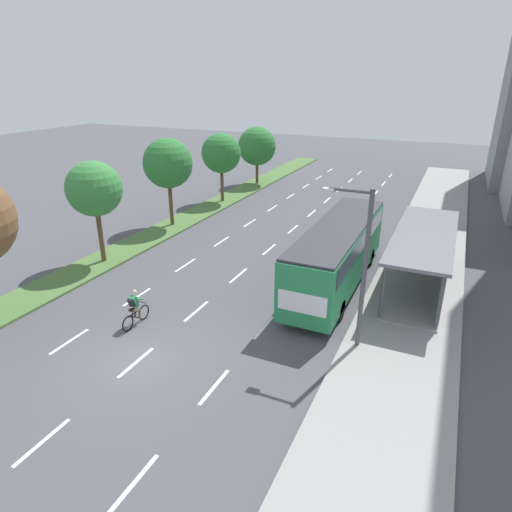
{
  "coord_description": "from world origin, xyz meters",
  "views": [
    {
      "loc": [
        10.2,
        -11.03,
        10.34
      ],
      "look_at": [
        0.92,
        9.2,
        1.2
      ],
      "focal_mm": 30.81,
      "sensor_mm": 36.0,
      "label": 1
    }
  ],
  "objects_px": {
    "median_tree_fifth": "(257,146)",
    "streetlight": "(361,260)",
    "bus": "(338,249)",
    "median_tree_fourth": "(221,153)",
    "median_tree_third": "(168,164)",
    "bus_shelter": "(428,255)",
    "median_tree_second": "(94,189)",
    "cyclist": "(135,309)"
  },
  "relations": [
    {
      "from": "streetlight",
      "to": "median_tree_second",
      "type": "bearing_deg",
      "value": 170.56
    },
    {
      "from": "streetlight",
      "to": "cyclist",
      "type": "bearing_deg",
      "value": -165.61
    },
    {
      "from": "bus_shelter",
      "to": "streetlight",
      "type": "distance_m",
      "value": 7.52
    },
    {
      "from": "bus",
      "to": "median_tree_second",
      "type": "height_order",
      "value": "median_tree_second"
    },
    {
      "from": "bus_shelter",
      "to": "cyclist",
      "type": "height_order",
      "value": "bus_shelter"
    },
    {
      "from": "median_tree_third",
      "to": "median_tree_fourth",
      "type": "bearing_deg",
      "value": 88.78
    },
    {
      "from": "median_tree_second",
      "to": "median_tree_third",
      "type": "bearing_deg",
      "value": 92.01
    },
    {
      "from": "bus",
      "to": "median_tree_second",
      "type": "distance_m",
      "value": 13.91
    },
    {
      "from": "bus_shelter",
      "to": "streetlight",
      "type": "height_order",
      "value": "streetlight"
    },
    {
      "from": "median_tree_fifth",
      "to": "streetlight",
      "type": "relative_size",
      "value": 0.87
    },
    {
      "from": "median_tree_fourth",
      "to": "median_tree_fifth",
      "type": "relative_size",
      "value": 1.03
    },
    {
      "from": "bus_shelter",
      "to": "streetlight",
      "type": "bearing_deg",
      "value": -106.92
    },
    {
      "from": "cyclist",
      "to": "median_tree_third",
      "type": "distance_m",
      "value": 14.6
    },
    {
      "from": "median_tree_second",
      "to": "median_tree_fourth",
      "type": "relative_size",
      "value": 1.02
    },
    {
      "from": "median_tree_third",
      "to": "median_tree_fifth",
      "type": "xyz_separation_m",
      "value": [
        0.11,
        14.93,
        -0.76
      ]
    },
    {
      "from": "cyclist",
      "to": "median_tree_third",
      "type": "height_order",
      "value": "median_tree_third"
    },
    {
      "from": "median_tree_third",
      "to": "cyclist",
      "type": "bearing_deg",
      "value": -61.82
    },
    {
      "from": "cyclist",
      "to": "median_tree_fifth",
      "type": "relative_size",
      "value": 0.32
    },
    {
      "from": "median_tree_third",
      "to": "median_tree_fifth",
      "type": "bearing_deg",
      "value": 89.59
    },
    {
      "from": "cyclist",
      "to": "median_tree_fifth",
      "type": "height_order",
      "value": "median_tree_fifth"
    },
    {
      "from": "median_tree_second",
      "to": "streetlight",
      "type": "distance_m",
      "value": 15.81
    },
    {
      "from": "bus_shelter",
      "to": "median_tree_fourth",
      "type": "relative_size",
      "value": 1.67
    },
    {
      "from": "median_tree_second",
      "to": "streetlight",
      "type": "relative_size",
      "value": 0.91
    },
    {
      "from": "median_tree_fourth",
      "to": "streetlight",
      "type": "relative_size",
      "value": 0.9
    },
    {
      "from": "median_tree_fourth",
      "to": "streetlight",
      "type": "height_order",
      "value": "streetlight"
    },
    {
      "from": "bus",
      "to": "median_tree_fourth",
      "type": "distance_m",
      "value": 18.32
    },
    {
      "from": "median_tree_second",
      "to": "median_tree_third",
      "type": "xyz_separation_m",
      "value": [
        -0.26,
        7.47,
        0.17
      ]
    },
    {
      "from": "cyclist",
      "to": "median_tree_fifth",
      "type": "distance_m",
      "value": 28.29
    },
    {
      "from": "cyclist",
      "to": "median_tree_fourth",
      "type": "height_order",
      "value": "median_tree_fourth"
    },
    {
      "from": "cyclist",
      "to": "median_tree_fifth",
      "type": "bearing_deg",
      "value": 103.46
    },
    {
      "from": "median_tree_second",
      "to": "streetlight",
      "type": "xyz_separation_m",
      "value": [
        15.59,
        -2.59,
        -0.57
      ]
    },
    {
      "from": "bus",
      "to": "median_tree_second",
      "type": "bearing_deg",
      "value": -168.34
    },
    {
      "from": "cyclist",
      "to": "streetlight",
      "type": "distance_m",
      "value": 9.99
    },
    {
      "from": "median_tree_second",
      "to": "median_tree_fifth",
      "type": "height_order",
      "value": "median_tree_second"
    },
    {
      "from": "streetlight",
      "to": "bus_shelter",
      "type": "bearing_deg",
      "value": 73.08
    },
    {
      "from": "streetlight",
      "to": "bus",
      "type": "bearing_deg",
      "value": 112.03
    },
    {
      "from": "median_tree_fifth",
      "to": "streetlight",
      "type": "bearing_deg",
      "value": -57.8
    },
    {
      "from": "median_tree_second",
      "to": "median_tree_fifth",
      "type": "distance_m",
      "value": 22.41
    },
    {
      "from": "bus",
      "to": "bus_shelter",
      "type": "bearing_deg",
      "value": 20.16
    },
    {
      "from": "median_tree_fifth",
      "to": "streetlight",
      "type": "xyz_separation_m",
      "value": [
        15.74,
        -24.99,
        0.03
      ]
    },
    {
      "from": "cyclist",
      "to": "median_tree_second",
      "type": "height_order",
      "value": "median_tree_second"
    },
    {
      "from": "bus_shelter",
      "to": "bus",
      "type": "xyz_separation_m",
      "value": [
        -4.28,
        -1.57,
        0.2
      ]
    }
  ]
}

